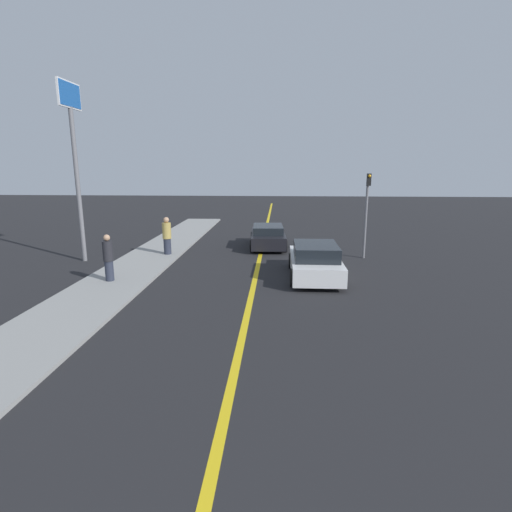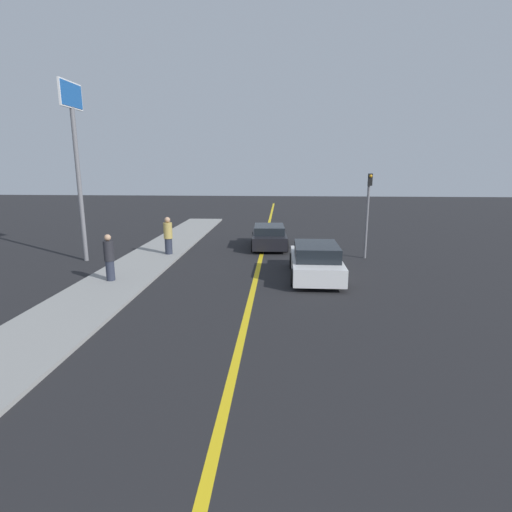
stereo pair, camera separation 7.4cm
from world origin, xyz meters
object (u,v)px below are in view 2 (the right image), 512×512
Objects in this scene: car_ahead_center at (269,236)px; pedestrian_by_sign at (168,236)px; roadside_sign at (74,135)px; car_near_right_lane at (316,261)px; pedestrian_far_standing at (109,258)px; traffic_light at (368,207)px.

car_ahead_center is 2.24× the size of pedestrian_by_sign.
pedestrian_by_sign is 0.23× the size of roadside_sign.
car_near_right_lane is 11.83m from roadside_sign.
roadside_sign is (-10.48, 2.22, 5.01)m from car_near_right_lane.
roadside_sign is (-8.45, -3.67, 5.07)m from car_ahead_center.
traffic_light reaches higher than pedestrian_far_standing.
car_ahead_center is at bearing 153.19° from traffic_light.
car_ahead_center is 0.52× the size of roadside_sign.
car_ahead_center is 9.20m from pedestrian_far_standing.
pedestrian_far_standing is at bearing -131.59° from car_ahead_center.
pedestrian_far_standing is (-7.78, -1.29, 0.32)m from car_near_right_lane.
traffic_light is at bearing 53.37° from car_near_right_lane.
pedestrian_by_sign is at bearing 79.26° from pedestrian_far_standing.
pedestrian_far_standing is 0.44× the size of traffic_light.
traffic_light is at bearing 5.68° from roadside_sign.
pedestrian_by_sign is at bearing -179.47° from traffic_light.
car_near_right_lane is 1.07× the size of car_ahead_center.
roadside_sign is at bearing 127.61° from pedestrian_far_standing.
car_ahead_center is 10.51m from roadside_sign.
pedestrian_by_sign is at bearing -156.10° from car_ahead_center.
roadside_sign reaches higher than car_near_right_lane.
car_near_right_lane reaches higher than car_ahead_center.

